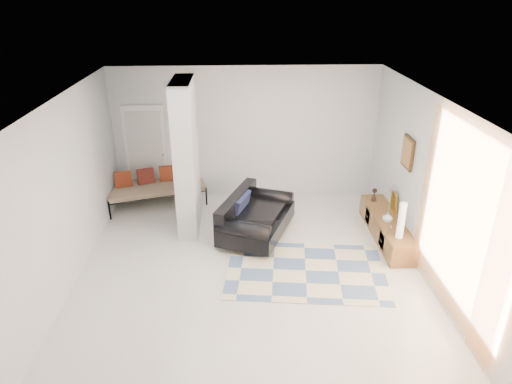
{
  "coord_description": "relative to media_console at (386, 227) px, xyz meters",
  "views": [
    {
      "loc": [
        -0.17,
        -6.2,
        4.26
      ],
      "look_at": [
        0.12,
        0.6,
        1.15
      ],
      "focal_mm": 32.0,
      "sensor_mm": 36.0,
      "label": 1
    }
  ],
  "objects": [
    {
      "name": "floor",
      "position": [
        -2.52,
        -1.0,
        -0.2
      ],
      "size": [
        6.0,
        6.0,
        0.0
      ],
      "primitive_type": "plane",
      "color": "white",
      "rests_on": "ground"
    },
    {
      "name": "ceiling",
      "position": [
        -2.52,
        -1.0,
        2.6
      ],
      "size": [
        6.0,
        6.0,
        0.0
      ],
      "primitive_type": "plane",
      "rotation": [
        3.14,
        0.0,
        0.0
      ],
      "color": "white",
      "rests_on": "wall_back"
    },
    {
      "name": "wall_back",
      "position": [
        -2.52,
        2.0,
        1.2
      ],
      "size": [
        6.0,
        0.0,
        6.0
      ],
      "primitive_type": "plane",
      "rotation": [
        1.57,
        0.0,
        0.0
      ],
      "color": "silver",
      "rests_on": "ground"
    },
    {
      "name": "wall_front",
      "position": [
        -2.52,
        -4.0,
        1.2
      ],
      "size": [
        6.0,
        0.0,
        6.0
      ],
      "primitive_type": "plane",
      "rotation": [
        -1.57,
        0.0,
        0.0
      ],
      "color": "silver",
      "rests_on": "ground"
    },
    {
      "name": "wall_left",
      "position": [
        -5.27,
        -1.0,
        1.2
      ],
      "size": [
        0.0,
        6.0,
        6.0
      ],
      "primitive_type": "plane",
      "rotation": [
        1.57,
        0.0,
        1.57
      ],
      "color": "silver",
      "rests_on": "ground"
    },
    {
      "name": "wall_right",
      "position": [
        0.23,
        -1.0,
        1.2
      ],
      "size": [
        0.0,
        6.0,
        6.0
      ],
      "primitive_type": "plane",
      "rotation": [
        1.57,
        0.0,
        -1.57
      ],
      "color": "silver",
      "rests_on": "ground"
    },
    {
      "name": "partition_column",
      "position": [
        -3.62,
        0.6,
        1.2
      ],
      "size": [
        0.35,
        1.2,
        2.8
      ],
      "primitive_type": "cube",
      "color": "silver",
      "rests_on": "floor"
    },
    {
      "name": "hallway_door",
      "position": [
        -4.62,
        1.96,
        0.82
      ],
      "size": [
        0.85,
        0.06,
        2.04
      ],
      "primitive_type": "cube",
      "color": "white",
      "rests_on": "floor"
    },
    {
      "name": "curtain",
      "position": [
        0.15,
        -2.15,
        1.25
      ],
      "size": [
        0.0,
        2.55,
        2.55
      ],
      "primitive_type": "plane",
      "rotation": [
        1.57,
        0.0,
        1.57
      ],
      "color": "#FF9943",
      "rests_on": "wall_right"
    },
    {
      "name": "wall_art",
      "position": [
        0.2,
        -0.0,
        1.45
      ],
      "size": [
        0.04,
        0.45,
        0.55
      ],
      "primitive_type": "cube",
      "color": "#31200D",
      "rests_on": "wall_right"
    },
    {
      "name": "media_console",
      "position": [
        0.0,
        0.0,
        0.0
      ],
      "size": [
        0.45,
        2.05,
        0.8
      ],
      "color": "brown",
      "rests_on": "floor"
    },
    {
      "name": "loveseat",
      "position": [
        -2.42,
        0.22,
        0.15
      ],
      "size": [
        1.54,
        1.93,
        0.76
      ],
      "rotation": [
        0.0,
        0.0,
        -0.38
      ],
      "color": "silver",
      "rests_on": "floor"
    },
    {
      "name": "daybed",
      "position": [
        -4.45,
        1.61,
        0.21
      ],
      "size": [
        2.14,
        1.39,
        0.77
      ],
      "rotation": [
        0.0,
        0.0,
        0.3
      ],
      "color": "black",
      "rests_on": "floor"
    },
    {
      "name": "area_rug",
      "position": [
        -1.62,
        -1.03,
        -0.2
      ],
      "size": [
        2.71,
        1.96,
        0.01
      ],
      "primitive_type": "cube",
      "rotation": [
        0.0,
        0.0,
        -0.11
      ],
      "color": "beige",
      "rests_on": "floor"
    },
    {
      "name": "cylinder_lamp",
      "position": [
        -0.02,
        -0.69,
        0.51
      ],
      "size": [
        0.12,
        0.12,
        0.64
      ],
      "primitive_type": "cylinder",
      "color": "white",
      "rests_on": "media_console"
    },
    {
      "name": "bronze_figurine",
      "position": [
        -0.05,
        0.73,
        0.32
      ],
      "size": [
        0.13,
        0.13,
        0.25
      ],
      "primitive_type": null,
      "rotation": [
        0.0,
        0.0,
        0.06
      ],
      "color": "#342217",
      "rests_on": "media_console"
    },
    {
      "name": "vase",
      "position": [
        -0.05,
        -0.14,
        0.29
      ],
      "size": [
        0.2,
        0.2,
        0.19
      ],
      "primitive_type": "imported",
      "rotation": [
        0.0,
        0.0,
        0.12
      ],
      "color": "silver",
      "rests_on": "media_console"
    }
  ]
}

